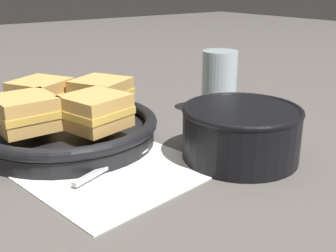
% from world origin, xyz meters
% --- Properties ---
extents(ground_plane, '(4.00, 4.00, 0.00)m').
position_xyz_m(ground_plane, '(0.00, 0.00, 0.00)').
color(ground_plane, '#56514C').
extents(napkin, '(0.23, 0.21, 0.00)m').
position_xyz_m(napkin, '(-0.10, 0.00, 0.00)').
color(napkin, white).
rests_on(napkin, ground_plane).
extents(soup_bowl, '(0.16, 0.16, 0.07)m').
position_xyz_m(soup_bowl, '(0.06, -0.05, 0.04)').
color(soup_bowl, black).
rests_on(soup_bowl, ground_plane).
extents(spoon, '(0.14, 0.07, 0.01)m').
position_xyz_m(spoon, '(-0.07, 0.03, 0.01)').
color(spoon, '#B7B7BC').
rests_on(spoon, napkin).
extents(skillet, '(0.27, 0.27, 0.04)m').
position_xyz_m(skillet, '(-0.11, 0.14, 0.02)').
color(skillet, black).
rests_on(skillet, ground_plane).
extents(sandwich_near_left, '(0.08, 0.08, 0.05)m').
position_xyz_m(sandwich_near_left, '(-0.17, 0.12, 0.06)').
color(sandwich_near_left, tan).
rests_on(sandwich_near_left, skillet).
extents(sandwich_near_right, '(0.10, 0.09, 0.05)m').
position_xyz_m(sandwich_near_right, '(-0.09, 0.07, 0.06)').
color(sandwich_near_right, tan).
rests_on(sandwich_near_right, skillet).
extents(sandwich_far_left, '(0.10, 0.10, 0.05)m').
position_xyz_m(sandwich_far_left, '(-0.04, 0.15, 0.06)').
color(sandwich_far_left, tan).
rests_on(sandwich_far_left, skillet).
extents(sandwich_far_right, '(0.11, 0.10, 0.05)m').
position_xyz_m(sandwich_far_right, '(-0.12, 0.20, 0.06)').
color(sandwich_far_right, tan).
rests_on(sandwich_far_right, skillet).
extents(drinking_glass, '(0.06, 0.06, 0.12)m').
position_xyz_m(drinking_glass, '(0.18, 0.11, 0.06)').
color(drinking_glass, silver).
rests_on(drinking_glass, ground_plane).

